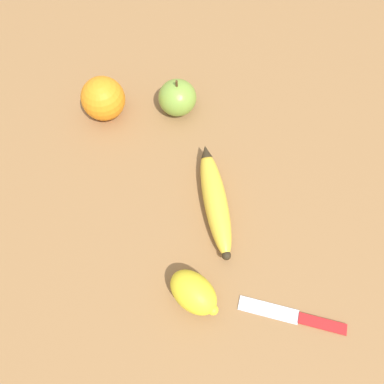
{
  "coord_description": "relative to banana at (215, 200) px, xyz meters",
  "views": [
    {
      "loc": [
        0.0,
        -0.23,
        0.6
      ],
      "look_at": [
        0.04,
        0.04,
        0.03
      ],
      "focal_mm": 35.0,
      "sensor_mm": 36.0,
      "label": 1
    }
  ],
  "objects": [
    {
      "name": "apple",
      "position": [
        -0.04,
        0.21,
        0.01
      ],
      "size": [
        0.07,
        0.07,
        0.08
      ],
      "color": "olive",
      "rests_on": "ground_plane"
    },
    {
      "name": "ground_plane",
      "position": [
        -0.08,
        -0.02,
        -0.02
      ],
      "size": [
        3.0,
        3.0,
        0.0
      ],
      "primitive_type": "plane",
      "color": "olive"
    },
    {
      "name": "orange",
      "position": [
        -0.17,
        0.22,
        0.02
      ],
      "size": [
        0.08,
        0.08,
        0.08
      ],
      "color": "orange",
      "rests_on": "ground_plane"
    },
    {
      "name": "lemon",
      "position": [
        -0.06,
        -0.15,
        0.01
      ],
      "size": [
        0.09,
        0.1,
        0.05
      ],
      "rotation": [
        0.0,
        0.0,
        5.41
      ],
      "color": "yellow",
      "rests_on": "ground_plane"
    },
    {
      "name": "paring_knife",
      "position": [
        0.09,
        -0.2,
        -0.02
      ],
      "size": [
        0.16,
        0.08,
        0.01
      ],
      "rotation": [
        0.0,
        0.0,
        1.17
      ],
      "color": "silver",
      "rests_on": "ground_plane"
    },
    {
      "name": "banana",
      "position": [
        0.0,
        0.0,
        0.0
      ],
      "size": [
        0.04,
        0.21,
        0.04
      ],
      "rotation": [
        0.0,
        0.0,
        1.58
      ],
      "color": "gold",
      "rests_on": "ground_plane"
    }
  ]
}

